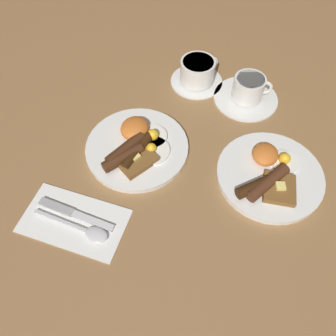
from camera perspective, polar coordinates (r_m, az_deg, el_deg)
The scene contains 8 objects.
ground_plane at distance 0.78m, azimuth -5.35°, elevation 3.21°, with size 3.00×3.00×0.00m, color olive.
breakfast_plate_near at distance 0.77m, azimuth -5.49°, elevation 3.76°, with size 0.24×0.24×0.05m.
breakfast_plate_far at distance 0.76m, azimuth 17.28°, elevation -1.05°, with size 0.24×0.24×0.04m.
teacup_near at distance 0.93m, azimuth 5.16°, elevation 16.17°, with size 0.14×0.14×0.07m.
teacup_far at distance 0.90m, azimuth 13.71°, elevation 12.83°, with size 0.17×0.17×0.07m.
napkin at distance 0.71m, azimuth -16.04°, elevation -8.78°, with size 0.12×0.21×0.01m, color white.
knife at distance 0.71m, azimuth -16.32°, elevation -7.53°, with size 0.02×0.18×0.01m.
spoon at distance 0.68m, azimuth -13.67°, elevation -10.70°, with size 0.03×0.17×0.01m.
Camera 1 is at (0.40, 0.26, 0.62)m, focal length 35.00 mm.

